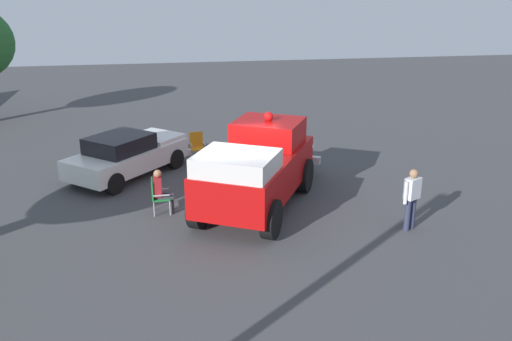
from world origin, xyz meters
The scene contains 8 objects.
ground_plane centered at (0.00, 0.00, 0.00)m, with size 60.00×60.00×0.00m, color #424244.
vintage_fire_truck centered at (-0.76, 0.65, 1.20)m, with size 6.27×4.74×2.59m.
classic_hot_rod centered at (-4.03, -3.20, 0.75)m, with size 4.49×4.27×1.46m.
lawn_chair_near_truck centered at (-0.64, -2.26, 0.59)m, with size 0.52×0.51×1.02m.
lawn_chair_by_car centered at (-4.00, 2.80, 0.59)m, with size 0.64×0.64×1.02m.
lawn_chair_spare centered at (-5.35, -0.82, 0.59)m, with size 0.56×0.57×1.02m.
spectator_seated centered at (-0.64, -2.13, 0.70)m, with size 0.40×0.54×1.29m.
spectator_standing centered at (1.56, 4.28, 0.96)m, with size 0.43×0.61×1.68m.
Camera 1 is at (14.23, -1.97, 6.34)m, focal length 39.39 mm.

